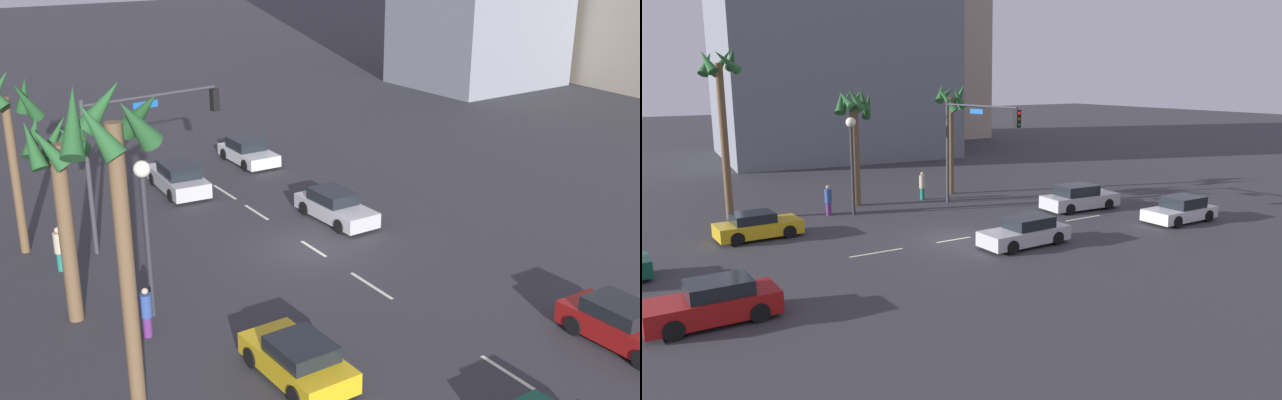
{
  "view_description": "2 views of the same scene",
  "coord_description": "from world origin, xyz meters",
  "views": [
    {
      "loc": [
        -25.1,
        15.39,
        12.64
      ],
      "look_at": [
        -0.2,
        -0.31,
        2.1
      ],
      "focal_mm": 43.18,
      "sensor_mm": 36.0,
      "label": 1
    },
    {
      "loc": [
        -14.99,
        -24.0,
        7.76
      ],
      "look_at": [
        0.17,
        -0.19,
        1.97
      ],
      "focal_mm": 33.85,
      "sensor_mm": 36.0,
      "label": 2
    }
  ],
  "objects": [
    {
      "name": "lane_stripe_5",
      "position": [
        8.31,
        0.0,
        0.01
      ],
      "size": [
        2.51,
        0.14,
        0.01
      ],
      "primitive_type": "cube",
      "color": "silver",
      "rests_on": "ground_plane"
    },
    {
      "name": "car_1",
      "position": [
        -11.92,
        -4.33,
        0.64
      ],
      "size": [
        4.13,
        1.9,
        1.38
      ],
      "color": "maroon",
      "rests_on": "ground_plane"
    },
    {
      "name": "lane_stripe_2",
      "position": [
        -4.26,
        0.0,
        0.01
      ],
      "size": [
        2.59,
        0.14,
        0.01
      ],
      "primitive_type": "cube",
      "color": "silver",
      "rests_on": "ground_plane"
    },
    {
      "name": "streetlamp",
      "position": [
        -2.15,
        7.68,
        3.94
      ],
      "size": [
        0.56,
        0.56,
        5.55
      ],
      "color": "#2D2D33",
      "rests_on": "ground_plane"
    },
    {
      "name": "car_5",
      "position": [
        12.27,
        -3.37,
        0.63
      ],
      "size": [
        4.19,
        1.98,
        1.37
      ],
      "color": "silver",
      "rests_on": "ground_plane"
    },
    {
      "name": "traffic_signal",
      "position": [
        4.44,
        5.61,
        4.38
      ],
      "size": [
        1.07,
        6.28,
        6.36
      ],
      "color": "#38383D",
      "rests_on": "ground_plane"
    },
    {
      "name": "pedestrian_0",
      "position": [
        -3.41,
        8.34,
        0.9
      ],
      "size": [
        0.54,
        0.54,
        1.74
      ],
      "color": "#59266B",
      "rests_on": "ground_plane"
    },
    {
      "name": "palm_tree_1",
      "position": [
        -8.33,
        10.39,
        6.96
      ],
      "size": [
        2.31,
        2.62,
        9.42
      ],
      "color": "brown",
      "rests_on": "ground_plane"
    },
    {
      "name": "lane_stripe_1",
      "position": [
        -11.21,
        0.0,
        0.01
      ],
      "size": [
        2.17,
        0.14,
        0.01
      ],
      "primitive_type": "cube",
      "color": "silver",
      "rests_on": "ground_plane"
    },
    {
      "name": "building_0",
      "position": [
        6.76,
        34.57,
        13.26
      ],
      "size": [
        22.26,
        19.2,
        26.52
      ],
      "primitive_type": "cube",
      "rotation": [
        0.0,
        0.0,
        -0.08
      ],
      "color": "slate",
      "rests_on": "ground_plane"
    },
    {
      "name": "lane_stripe_4",
      "position": [
        4.88,
        0.0,
        0.01
      ],
      "size": [
        2.26,
        0.14,
        0.01
      ],
      "primitive_type": "cube",
      "color": "silver",
      "rests_on": "ground_plane"
    },
    {
      "name": "car_4",
      "position": [
        2.15,
        -2.6,
        0.62
      ],
      "size": [
        4.48,
        1.92,
        1.35
      ],
      "color": "#B7B7BC",
      "rests_on": "ground_plane"
    },
    {
      "name": "lane_stripe_3",
      "position": [
        -0.18,
        0.0,
        0.01
      ],
      "size": [
        1.91,
        0.14,
        0.01
      ],
      "primitive_type": "cube",
      "color": "silver",
      "rests_on": "ground_plane"
    },
    {
      "name": "car_3",
      "position": [
        9.73,
        1.85,
        0.68
      ],
      "size": [
        4.79,
        2.14,
        1.49
      ],
      "color": "#B7B7BC",
      "rests_on": "ground_plane"
    },
    {
      "name": "pedestrian_1",
      "position": [
        3.25,
        9.38,
        0.94
      ],
      "size": [
        0.46,
        0.46,
        1.8
      ],
      "color": "#1E7266",
      "rests_on": "ground_plane"
    },
    {
      "name": "palm_tree_0",
      "position": [
        -0.99,
        10.0,
        5.26
      ],
      "size": [
        2.48,
        2.32,
        7.25
      ],
      "color": "brown",
      "rests_on": "ground_plane"
    },
    {
      "name": "palm_tree_2",
      "position": [
        5.83,
        10.09,
        5.68
      ],
      "size": [
        2.59,
        2.54,
        7.45
      ],
      "color": "brown",
      "rests_on": "ground_plane"
    },
    {
      "name": "building_2",
      "position": [
        23.47,
        46.38,
        9.49
      ],
      "size": [
        13.17,
        14.61,
        18.98
      ],
      "primitive_type": "cube",
      "rotation": [
        0.0,
        0.0,
        0.05
      ],
      "color": "#B2A38E",
      "rests_on": "ground_plane"
    },
    {
      "name": "car_2",
      "position": [
        -8.1,
        5.44,
        0.6
      ],
      "size": [
        4.04,
        2.03,
        1.29
      ],
      "color": "gold",
      "rests_on": "ground_plane"
    },
    {
      "name": "ground_plane",
      "position": [
        0.0,
        0.0,
        0.0
      ],
      "size": [
        220.0,
        220.0,
        0.0
      ],
      "primitive_type": "plane",
      "color": "#333338"
    }
  ]
}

